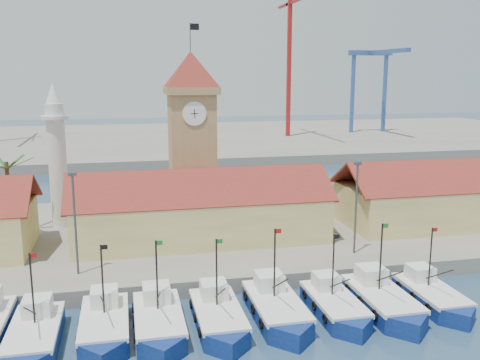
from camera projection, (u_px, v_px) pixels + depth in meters
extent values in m
plane|color=#1D354E|center=(241.00, 341.00, 38.21)|extent=(400.00, 400.00, 0.00)
cube|color=gray|center=(196.00, 234.00, 61.06)|extent=(140.00, 32.00, 1.50)
cube|color=gray|center=(153.00, 141.00, 143.39)|extent=(240.00, 80.00, 2.00)
cube|color=navy|center=(35.00, 339.00, 37.46)|extent=(3.32, 7.52, 1.71)
cube|color=silver|center=(34.00, 328.00, 37.29)|extent=(3.39, 7.73, 0.33)
cube|color=silver|center=(37.00, 306.00, 38.94)|extent=(1.99, 2.09, 1.33)
cylinder|color=black|center=(32.00, 289.00, 37.23)|extent=(0.13, 0.13, 5.32)
cube|color=#A5140F|center=(33.00, 255.00, 36.79)|extent=(0.47, 0.02, 0.33)
cube|color=navy|center=(105.00, 328.00, 39.01)|extent=(3.36, 7.60, 1.73)
cube|color=navy|center=(103.00, 355.00, 35.37)|extent=(3.36, 3.36, 1.73)
cube|color=silver|center=(104.00, 317.00, 38.84)|extent=(3.43, 7.81, 0.34)
cube|color=silver|center=(104.00, 297.00, 40.51)|extent=(2.02, 2.11, 1.34)
cylinder|color=black|center=(103.00, 280.00, 38.78)|extent=(0.13, 0.13, 5.37)
cube|color=black|center=(104.00, 247.00, 38.34)|extent=(0.48, 0.02, 0.34)
cube|color=navy|center=(159.00, 325.00, 39.58)|extent=(3.42, 7.75, 1.76)
cube|color=navy|center=(163.00, 351.00, 35.87)|extent=(3.42, 3.42, 1.76)
cube|color=silver|center=(158.00, 314.00, 39.41)|extent=(3.49, 7.97, 0.34)
cube|color=silver|center=(156.00, 293.00, 41.11)|extent=(2.05, 2.15, 1.37)
cylinder|color=black|center=(157.00, 276.00, 39.34)|extent=(0.14, 0.14, 5.48)
cube|color=#197226|center=(159.00, 243.00, 38.89)|extent=(0.49, 0.02, 0.34)
cube|color=navy|center=(218.00, 320.00, 40.36)|extent=(3.36, 7.60, 1.73)
cube|color=navy|center=(228.00, 344.00, 36.72)|extent=(3.36, 3.36, 1.73)
cube|color=silver|center=(218.00, 309.00, 40.19)|extent=(3.42, 7.81, 0.34)
cube|color=silver|center=(214.00, 290.00, 41.86)|extent=(2.01, 2.11, 1.34)
cylinder|color=black|center=(217.00, 273.00, 40.12)|extent=(0.13, 0.13, 5.37)
cube|color=#197226|center=(219.00, 241.00, 39.68)|extent=(0.48, 0.02, 0.34)
cube|color=navy|center=(276.00, 312.00, 41.70)|extent=(3.55, 8.02, 1.82)
cube|color=navy|center=(291.00, 336.00, 37.86)|extent=(3.55, 3.55, 1.82)
cube|color=silver|center=(276.00, 301.00, 41.52)|extent=(3.62, 8.25, 0.35)
cube|color=silver|center=(269.00, 281.00, 43.28)|extent=(2.13, 2.23, 1.42)
cylinder|color=black|center=(275.00, 264.00, 41.45)|extent=(0.14, 0.14, 5.67)
cube|color=#A5140F|center=(278.00, 231.00, 40.99)|extent=(0.51, 0.02, 0.35)
cube|color=navy|center=(334.00, 308.00, 42.39)|extent=(3.22, 7.28, 1.65)
cube|color=navy|center=(353.00, 329.00, 38.90)|extent=(3.22, 3.22, 1.65)
cube|color=silver|center=(334.00, 299.00, 42.23)|extent=(3.28, 7.48, 0.32)
cube|color=silver|center=(326.00, 281.00, 43.83)|extent=(1.93, 2.02, 1.29)
cylinder|color=black|center=(333.00, 266.00, 42.16)|extent=(0.13, 0.13, 5.15)
cube|color=black|center=(337.00, 237.00, 41.74)|extent=(0.46, 0.02, 0.32)
cube|color=navy|center=(381.00, 304.00, 43.10)|extent=(3.55, 8.04, 1.83)
cube|color=navy|center=(407.00, 327.00, 39.25)|extent=(3.55, 3.55, 1.83)
cube|color=silver|center=(382.00, 293.00, 42.92)|extent=(3.62, 8.26, 0.36)
cube|color=silver|center=(371.00, 275.00, 44.69)|extent=(2.13, 2.23, 1.42)
cylinder|color=black|center=(381.00, 258.00, 42.85)|extent=(0.14, 0.14, 5.68)
cube|color=#197226|center=(385.00, 226.00, 42.39)|extent=(0.51, 0.02, 0.36)
cube|color=navy|center=(431.00, 299.00, 44.22)|extent=(3.22, 7.28, 1.65)
cube|color=navy|center=(457.00, 318.00, 40.73)|extent=(3.22, 3.22, 1.65)
cube|color=silver|center=(431.00, 289.00, 44.06)|extent=(3.28, 7.48, 0.32)
cube|color=silver|center=(420.00, 273.00, 45.66)|extent=(1.93, 2.02, 1.29)
cylinder|color=black|center=(430.00, 258.00, 43.99)|extent=(0.13, 0.13, 5.15)
cube|color=#A5140F|center=(435.00, 230.00, 43.57)|extent=(0.46, 0.02, 0.32)
cube|color=#E9D880|center=(200.00, 218.00, 56.64)|extent=(26.00, 10.00, 4.50)
cube|color=maroon|center=(203.00, 188.00, 53.51)|extent=(27.04, 5.13, 3.21)
cube|color=maroon|center=(197.00, 179.00, 58.30)|extent=(27.04, 5.13, 3.21)
cube|color=#E9D880|center=(468.00, 202.00, 63.34)|extent=(30.00, 10.00, 4.50)
cube|color=maroon|center=(458.00, 168.00, 65.00)|extent=(31.20, 5.13, 3.21)
cube|color=tan|center=(192.00, 160.00, 61.36)|extent=(5.00, 5.00, 15.00)
cube|color=tan|center=(191.00, 90.00, 59.81)|extent=(5.80, 5.80, 0.80)
pyramid|color=maroon|center=(191.00, 69.00, 59.36)|extent=(5.80, 5.80, 4.00)
cylinder|color=white|center=(194.00, 114.00, 57.83)|extent=(2.60, 0.15, 2.60)
cube|color=black|center=(195.00, 114.00, 57.76)|extent=(0.08, 0.02, 1.00)
cube|color=black|center=(195.00, 114.00, 57.76)|extent=(0.80, 0.02, 0.08)
cylinder|color=#3F3F44|center=(190.00, 37.00, 58.67)|extent=(0.10, 0.10, 3.00)
cube|color=black|center=(195.00, 27.00, 58.56)|extent=(1.00, 0.03, 0.70)
cylinder|color=silver|center=(58.00, 166.00, 60.23)|extent=(2.00, 2.00, 14.00)
cylinder|color=silver|center=(55.00, 117.00, 59.15)|extent=(3.00, 3.00, 0.40)
cone|color=silver|center=(53.00, 94.00, 58.64)|extent=(1.80, 1.80, 2.40)
cylinder|color=brown|center=(9.00, 198.00, 57.85)|extent=(0.44, 0.44, 8.00)
cube|color=#20591E|center=(20.00, 163.00, 57.40)|extent=(2.80, 0.35, 1.18)
cube|color=#20591E|center=(15.00, 162.00, 58.41)|extent=(1.71, 2.60, 1.18)
cube|color=#20591E|center=(2.00, 162.00, 58.12)|extent=(1.71, 2.60, 1.18)
cube|color=#20591E|center=(11.00, 165.00, 56.09)|extent=(1.71, 2.60, 1.18)
cylinder|color=#3F3F44|center=(75.00, 224.00, 46.02)|extent=(0.20, 0.20, 9.00)
cube|color=#3F3F44|center=(72.00, 174.00, 45.16)|extent=(0.70, 0.25, 0.25)
cylinder|color=#3F3F44|center=(356.00, 208.00, 51.47)|extent=(0.20, 0.20, 9.00)
cube|color=#3F3F44|center=(358.00, 163.00, 50.60)|extent=(0.70, 0.25, 0.25)
cube|color=#A31919|center=(289.00, 69.00, 142.50)|extent=(1.00, 1.00, 35.76)
cube|color=#A31919|center=(284.00, 5.00, 143.98)|extent=(0.60, 10.00, 0.60)
cube|color=#33559B|center=(352.00, 94.00, 152.98)|extent=(0.90, 0.90, 22.00)
cube|color=#33559B|center=(385.00, 94.00, 155.08)|extent=(0.90, 0.90, 22.00)
cube|color=#33559B|center=(370.00, 53.00, 151.78)|extent=(13.00, 1.40, 1.40)
cube|color=#33559B|center=(387.00, 52.00, 142.20)|extent=(1.40, 22.00, 1.00)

